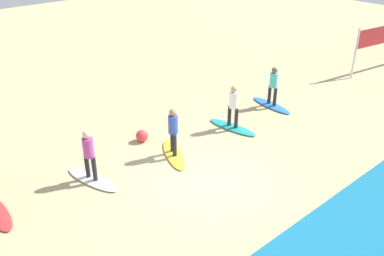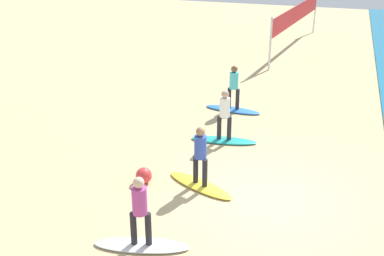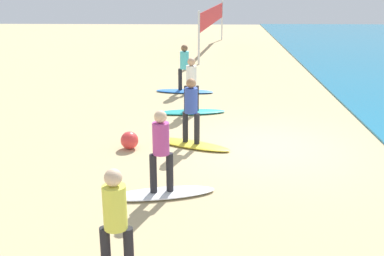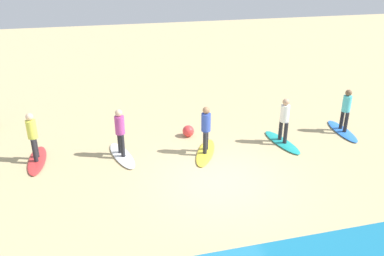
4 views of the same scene
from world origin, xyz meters
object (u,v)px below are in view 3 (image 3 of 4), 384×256
object	(u,v)px
surfboard_teal	(191,112)
surfer_white	(161,146)
surfboard_yellow	(191,144)
surfer_yellow	(191,106)
surfer_blue	(184,64)
surfer_red	(115,217)
volleyball_net	(212,18)
beach_ball	(130,140)
surfer_teal	(191,81)
surfboard_white	(162,193)
surfboard_blue	(185,91)

from	to	relation	value
surfboard_teal	surfer_white	distance (m)	5.87
surfboard_yellow	surfer_yellow	distance (m)	0.99
surfer_blue	surfer_red	distance (m)	11.29
volleyball_net	beach_ball	distance (m)	16.22
surfer_teal	surfboard_white	xyz separation A→B (m)	(5.78, -0.40, -0.99)
surfer_yellow	surfboard_blue	bearing A→B (deg)	-175.83
surfboard_white	surfer_white	distance (m)	0.99
surfer_blue	surfboard_yellow	xyz separation A→B (m)	(5.66, 0.41, -0.99)
surfer_red	volleyball_net	bearing A→B (deg)	175.91
surfboard_white	beach_ball	bearing A→B (deg)	98.73
surfer_yellow	surfboard_white	xyz separation A→B (m)	(2.84, -0.48, -0.99)
surfer_red	surfboard_teal	bearing A→B (deg)	174.95
surfer_yellow	surfer_blue	bearing A→B (deg)	-175.83
surfer_blue	surfboard_teal	world-z (taller)	surfer_blue
volleyball_net	surfer_red	bearing A→B (deg)	-4.09
surfer_blue	surfboard_white	xyz separation A→B (m)	(8.50, -0.07, -0.99)
surfboard_yellow	surfer_yellow	size ratio (longest dim) A/B	1.28
surfboard_blue	surfboard_yellow	distance (m)	5.68
surfboard_white	volleyball_net	distance (m)	18.70
volleyball_net	surfer_teal	bearing A→B (deg)	-3.45
surfboard_yellow	surfer_yellow	xyz separation A→B (m)	(0.00, 0.00, 0.99)
surfboard_white	beach_ball	xyz separation A→B (m)	(-2.59, -1.03, 0.17)
surfer_yellow	volleyball_net	size ratio (longest dim) A/B	0.18
surfboard_blue	surfer_teal	bearing A→B (deg)	-77.32
beach_ball	surfboard_white	bearing A→B (deg)	21.70
surfer_white	beach_ball	size ratio (longest dim) A/B	3.73
surfer_blue	surfboard_white	distance (m)	8.56
beach_ball	surfer_yellow	bearing A→B (deg)	99.25
surfboard_yellow	surfer_white	size ratio (longest dim) A/B	1.28
surfboard_teal	surfer_red	bearing A→B (deg)	-102.55
surfboard_teal	volleyball_net	distance (m)	12.95
surfboard_white	surfboard_blue	bearing A→B (deg)	76.58
surfboard_blue	surfer_blue	world-z (taller)	surfer_blue
beach_ball	surfboard_yellow	bearing A→B (deg)	99.25
surfboard_teal	surfer_white	world-z (taller)	surfer_white
surfboard_teal	beach_ball	world-z (taller)	beach_ball
surfboard_blue	surfer_teal	distance (m)	2.92
surfer_blue	volleyball_net	distance (m)	10.18
surfer_blue	surfer_yellow	size ratio (longest dim) A/B	1.00
surfer_white	surfboard_teal	bearing A→B (deg)	176.05
surfboard_yellow	surfboard_white	xyz separation A→B (m)	(2.84, -0.48, 0.00)
beach_ball	surfboard_blue	bearing A→B (deg)	169.46
surfer_white	surfboard_yellow	bearing A→B (deg)	170.38
surfer_teal	surfboard_yellow	xyz separation A→B (m)	(2.94, 0.08, -0.99)
surfer_teal	surfboard_white	world-z (taller)	surfer_teal
surfboard_white	beach_ball	distance (m)	2.79
surfboard_white	beach_ball	world-z (taller)	beach_ball
surfer_red	surfer_white	bearing A→B (deg)	172.66
surfer_yellow	surfboard_teal	bearing A→B (deg)	-178.40
surfer_teal	beach_ball	distance (m)	3.59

